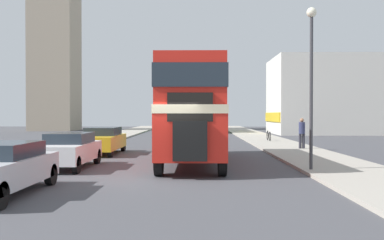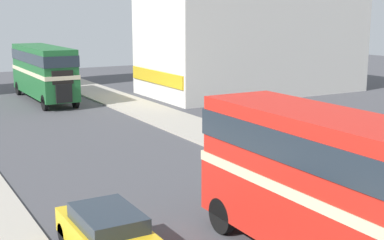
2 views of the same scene
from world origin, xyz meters
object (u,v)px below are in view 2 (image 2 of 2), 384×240
pedestrian_walking (344,151)px  bicycle_on_pavement (228,133)px  bus_distant (43,69)px  car_parked_far (110,235)px  double_decker_bus (348,186)px

pedestrian_walking → bicycle_on_pavement: (-0.68, 7.54, -0.64)m
bus_distant → bicycle_on_pavement: bearing=-75.0°
car_parked_far → bicycle_on_pavement: 14.43m
double_decker_bus → bicycle_on_pavement: double_decker_bus is taller
double_decker_bus → bus_distant: size_ratio=0.97×
car_parked_far → pedestrian_walking: 11.41m
pedestrian_walking → bicycle_on_pavement: size_ratio=1.01×
double_decker_bus → pedestrian_walking: 9.05m
car_parked_far → bicycle_on_pavement: bearing=43.5°
double_decker_bus → pedestrian_walking: bearing=44.8°
bus_distant → car_parked_far: bearing=-101.2°
bus_distant → bicycle_on_pavement: (4.89, -18.32, -2.03)m
bus_distant → bicycle_on_pavement: bus_distant is taller
bus_distant → double_decker_bus: bearing=-91.4°
pedestrian_walking → bicycle_on_pavement: bearing=95.1°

